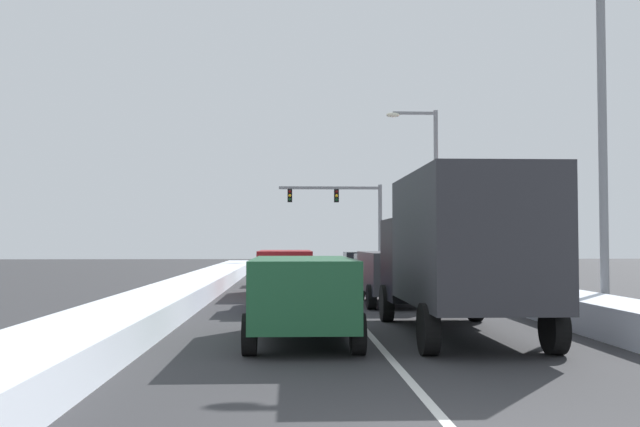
{
  "coord_description": "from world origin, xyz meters",
  "views": [
    {
      "loc": [
        -1.73,
        -6.48,
        1.99
      ],
      "look_at": [
        -0.36,
        25.37,
        3.27
      ],
      "focal_mm": 40.16,
      "sensor_mm": 36.0,
      "label": 1
    }
  ],
  "objects_px": {
    "sedan_maroon_right_lane_fourth": "(361,267)",
    "sedan_navy_center_lane_second": "(286,284)",
    "suv_charcoal_right_lane_second": "(395,273)",
    "street_lamp_right_mid": "(429,179)",
    "sedan_silver_right_lane_third": "(376,272)",
    "suv_green_center_lane_nearest": "(302,291)",
    "roadside_sign_right": "(490,201)",
    "suv_red_center_lane_third": "(285,268)",
    "street_lamp_right_near": "(589,116)",
    "sedan_tan_center_lane_fourth": "(285,268)",
    "traffic_light_gantry": "(348,208)",
    "box_truck_right_lane_nearest": "(459,246)"
  },
  "relations": [
    {
      "from": "sedan_silver_right_lane_third",
      "to": "sedan_navy_center_lane_second",
      "type": "distance_m",
      "value": 8.65
    },
    {
      "from": "sedan_navy_center_lane_second",
      "to": "suv_red_center_lane_third",
      "type": "relative_size",
      "value": 0.92
    },
    {
      "from": "traffic_light_gantry",
      "to": "sedan_silver_right_lane_third",
      "type": "bearing_deg",
      "value": -91.91
    },
    {
      "from": "suv_charcoal_right_lane_second",
      "to": "sedan_maroon_right_lane_fourth",
      "type": "xyz_separation_m",
      "value": [
        0.14,
        12.14,
        -0.25
      ]
    },
    {
      "from": "suv_green_center_lane_nearest",
      "to": "street_lamp_right_mid",
      "type": "relative_size",
      "value": 0.56
    },
    {
      "from": "suv_charcoal_right_lane_second",
      "to": "sedan_navy_center_lane_second",
      "type": "distance_m",
      "value": 3.82
    },
    {
      "from": "sedan_maroon_right_lane_fourth",
      "to": "traffic_light_gantry",
      "type": "bearing_deg",
      "value": 87.38
    },
    {
      "from": "box_truck_right_lane_nearest",
      "to": "suv_charcoal_right_lane_second",
      "type": "relative_size",
      "value": 1.47
    },
    {
      "from": "sedan_maroon_right_lane_fourth",
      "to": "sedan_navy_center_lane_second",
      "type": "relative_size",
      "value": 1.0
    },
    {
      "from": "suv_charcoal_right_lane_second",
      "to": "sedan_silver_right_lane_third",
      "type": "relative_size",
      "value": 1.09
    },
    {
      "from": "roadside_sign_right",
      "to": "sedan_silver_right_lane_third",
      "type": "bearing_deg",
      "value": -138.46
    },
    {
      "from": "suv_charcoal_right_lane_second",
      "to": "suv_green_center_lane_nearest",
      "type": "relative_size",
      "value": 1.0
    },
    {
      "from": "sedan_tan_center_lane_fourth",
      "to": "traffic_light_gantry",
      "type": "relative_size",
      "value": 0.6
    },
    {
      "from": "street_lamp_right_mid",
      "to": "street_lamp_right_near",
      "type": "bearing_deg",
      "value": -88.32
    },
    {
      "from": "sedan_maroon_right_lane_fourth",
      "to": "sedan_navy_center_lane_second",
      "type": "distance_m",
      "value": 14.15
    },
    {
      "from": "suv_green_center_lane_nearest",
      "to": "suv_red_center_lane_third",
      "type": "height_order",
      "value": "same"
    },
    {
      "from": "sedan_maroon_right_lane_fourth",
      "to": "suv_red_center_lane_third",
      "type": "relative_size",
      "value": 0.92
    },
    {
      "from": "box_truck_right_lane_nearest",
      "to": "sedan_navy_center_lane_second",
      "type": "bearing_deg",
      "value": 120.19
    },
    {
      "from": "street_lamp_right_near",
      "to": "suv_charcoal_right_lane_second",
      "type": "bearing_deg",
      "value": 130.64
    },
    {
      "from": "street_lamp_right_mid",
      "to": "roadside_sign_right",
      "type": "distance_m",
      "value": 3.24
    },
    {
      "from": "sedan_navy_center_lane_second",
      "to": "suv_red_center_lane_third",
      "type": "bearing_deg",
      "value": 90.56
    },
    {
      "from": "suv_charcoal_right_lane_second",
      "to": "sedan_navy_center_lane_second",
      "type": "height_order",
      "value": "suv_charcoal_right_lane_second"
    },
    {
      "from": "sedan_navy_center_lane_second",
      "to": "roadside_sign_right",
      "type": "height_order",
      "value": "roadside_sign_right"
    },
    {
      "from": "sedan_tan_center_lane_fourth",
      "to": "street_lamp_right_mid",
      "type": "relative_size",
      "value": 0.52
    },
    {
      "from": "sedan_silver_right_lane_third",
      "to": "suv_red_center_lane_third",
      "type": "relative_size",
      "value": 0.92
    },
    {
      "from": "box_truck_right_lane_nearest",
      "to": "suv_green_center_lane_nearest",
      "type": "height_order",
      "value": "box_truck_right_lane_nearest"
    },
    {
      "from": "suv_red_center_lane_third",
      "to": "street_lamp_right_mid",
      "type": "distance_m",
      "value": 12.17
    },
    {
      "from": "suv_charcoal_right_lane_second",
      "to": "sedan_navy_center_lane_second",
      "type": "bearing_deg",
      "value": -156.08
    },
    {
      "from": "suv_green_center_lane_nearest",
      "to": "suv_charcoal_right_lane_second",
      "type": "bearing_deg",
      "value": 69.78
    },
    {
      "from": "sedan_silver_right_lane_third",
      "to": "roadside_sign_right",
      "type": "relative_size",
      "value": 0.82
    },
    {
      "from": "street_lamp_right_mid",
      "to": "roadside_sign_right",
      "type": "height_order",
      "value": "street_lamp_right_mid"
    },
    {
      "from": "traffic_light_gantry",
      "to": "roadside_sign_right",
      "type": "bearing_deg",
      "value": -72.09
    },
    {
      "from": "traffic_light_gantry",
      "to": "street_lamp_right_near",
      "type": "xyz_separation_m",
      "value": [
        3.36,
        -34.08,
        0.73
      ]
    },
    {
      "from": "sedan_navy_center_lane_second",
      "to": "sedan_tan_center_lane_fourth",
      "type": "bearing_deg",
      "value": 90.38
    },
    {
      "from": "suv_charcoal_right_lane_second",
      "to": "suv_green_center_lane_nearest",
      "type": "distance_m",
      "value": 9.04
    },
    {
      "from": "box_truck_right_lane_nearest",
      "to": "street_lamp_right_near",
      "type": "distance_m",
      "value": 6.01
    },
    {
      "from": "sedan_maroon_right_lane_fourth",
      "to": "suv_green_center_lane_nearest",
      "type": "height_order",
      "value": "suv_green_center_lane_nearest"
    },
    {
      "from": "sedan_maroon_right_lane_fourth",
      "to": "street_lamp_right_mid",
      "type": "relative_size",
      "value": 0.52
    },
    {
      "from": "suv_red_center_lane_third",
      "to": "roadside_sign_right",
      "type": "xyz_separation_m",
      "value": [
        10.02,
        7.5,
        3.0
      ]
    },
    {
      "from": "suv_red_center_lane_third",
      "to": "suv_green_center_lane_nearest",
      "type": "bearing_deg",
      "value": -88.13
    },
    {
      "from": "sedan_navy_center_lane_second",
      "to": "suv_red_center_lane_third",
      "type": "height_order",
      "value": "suv_red_center_lane_third"
    },
    {
      "from": "sedan_silver_right_lane_third",
      "to": "street_lamp_right_near",
      "type": "relative_size",
      "value": 0.51
    },
    {
      "from": "suv_red_center_lane_third",
      "to": "sedan_tan_center_lane_fourth",
      "type": "height_order",
      "value": "suv_red_center_lane_third"
    },
    {
      "from": "sedan_maroon_right_lane_fourth",
      "to": "street_lamp_right_mid",
      "type": "height_order",
      "value": "street_lamp_right_mid"
    },
    {
      "from": "sedan_silver_right_lane_third",
      "to": "suv_green_center_lane_nearest",
      "type": "xyz_separation_m",
      "value": [
        -3.28,
        -14.78,
        0.25
      ]
    },
    {
      "from": "street_lamp_right_mid",
      "to": "sedan_silver_right_lane_third",
      "type": "bearing_deg",
      "value": -117.48
    },
    {
      "from": "sedan_navy_center_lane_second",
      "to": "traffic_light_gantry",
      "type": "height_order",
      "value": "traffic_light_gantry"
    },
    {
      "from": "suv_green_center_lane_nearest",
      "to": "roadside_sign_right",
      "type": "xyz_separation_m",
      "value": [
        9.6,
        20.37,
        3.0
      ]
    },
    {
      "from": "sedan_tan_center_lane_fourth",
      "to": "suv_red_center_lane_third",
      "type": "bearing_deg",
      "value": -89.78
    },
    {
      "from": "suv_green_center_lane_nearest",
      "to": "roadside_sign_right",
      "type": "relative_size",
      "value": 0.89
    }
  ]
}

